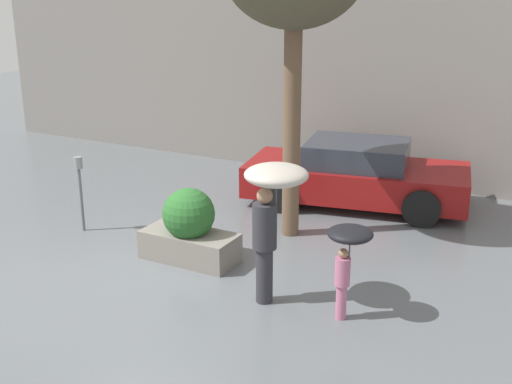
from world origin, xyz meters
TOP-DOWN VIEW (x-y plane):
  - ground_plane at (0.00, 0.00)m, footprint 40.00×40.00m
  - building_facade at (0.00, 6.50)m, footprint 18.00×0.30m
  - planter_box at (0.35, 0.98)m, footprint 1.49×0.80m
  - person_adult at (2.08, 0.34)m, footprint 0.82×0.82m
  - person_child at (3.11, 0.40)m, footprint 0.57×0.57m
  - parked_car_near at (1.68, 4.73)m, footprint 4.43×2.59m
  - parking_meter at (-1.97, 1.14)m, footprint 0.14×0.14m

SIDE VIEW (x-z plane):
  - ground_plane at x=0.00m, z-range 0.00..0.00m
  - planter_box at x=0.35m, z-range -0.07..1.08m
  - parked_car_near at x=1.68m, z-range -0.03..1.20m
  - parking_meter at x=-1.97m, z-range 0.28..1.60m
  - person_child at x=3.11m, z-range 0.34..1.58m
  - person_adult at x=2.08m, z-range 0.47..2.38m
  - building_facade at x=0.00m, z-range 0.00..6.00m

